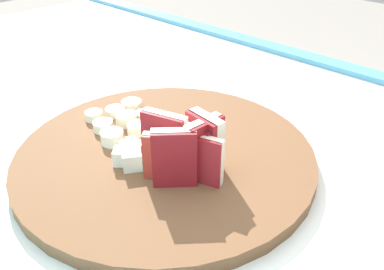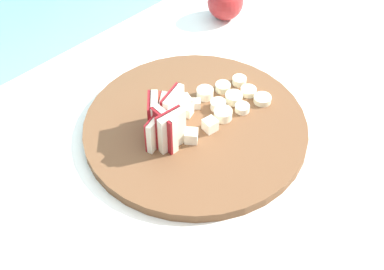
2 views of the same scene
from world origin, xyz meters
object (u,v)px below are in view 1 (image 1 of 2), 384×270
apple_dice_pile (151,149)px  banana_slice_rows (126,121)px  cutting_board (165,155)px  apple_wedge_fan (186,150)px

apple_dice_pile → banana_slice_rows: (0.08, -0.02, -0.00)m
cutting_board → banana_slice_rows: (0.08, -0.00, 0.01)m
apple_wedge_fan → apple_dice_pile: bearing=5.8°
apple_dice_pile → banana_slice_rows: bearing=-16.5°
cutting_board → apple_wedge_fan: bearing=163.8°
cutting_board → apple_wedge_fan: 0.07m
apple_wedge_fan → banana_slice_rows: (0.13, -0.02, -0.02)m
apple_dice_pile → apple_wedge_fan: bearing=-174.2°
apple_wedge_fan → banana_slice_rows: 0.13m
apple_wedge_fan → apple_dice_pile: apple_wedge_fan is taller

